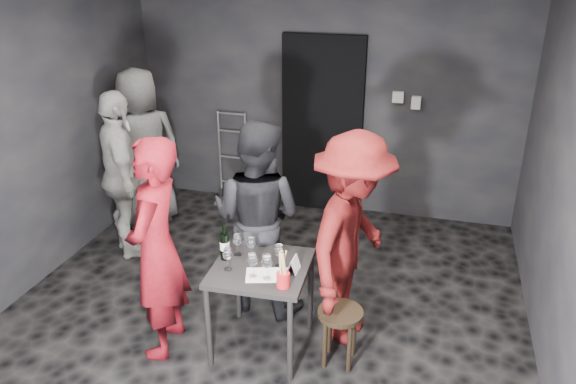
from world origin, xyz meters
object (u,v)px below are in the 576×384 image
(stool, at_px, (340,321))
(hand_truck, at_px, (233,185))
(woman_black, at_px, (257,204))
(breadstick_cup, at_px, (283,270))
(server_red, at_px, (155,231))
(wine_bottle, at_px, (225,245))
(bystander_grey, at_px, (141,133))
(tasting_table, at_px, (261,277))
(man_maroon, at_px, (353,223))
(bystander_cream, at_px, (120,163))

(stool, bearing_deg, hand_truck, 125.39)
(woman_black, bearing_deg, breadstick_cup, 127.86)
(hand_truck, distance_m, server_red, 2.97)
(hand_truck, xyz_separation_m, wine_bottle, (0.93, -2.58, 0.65))
(bystander_grey, bearing_deg, server_red, 78.37)
(tasting_table, distance_m, wine_bottle, 0.37)
(man_maroon, bearing_deg, bystander_cream, 84.36)
(stool, relative_size, bystander_grey, 0.22)
(woman_black, xyz_separation_m, bystander_cream, (-1.60, 0.51, 0.02))
(wine_bottle, bearing_deg, tasting_table, -5.22)
(hand_truck, bearing_deg, tasting_table, -63.63)
(server_red, xyz_separation_m, wine_bottle, (0.46, 0.23, -0.18))
(man_maroon, relative_size, breadstick_cup, 6.79)
(breadstick_cup, bearing_deg, bystander_cream, 147.65)
(stool, xyz_separation_m, server_red, (-1.39, -0.18, 0.67))
(bystander_cream, relative_size, breadstick_cup, 6.62)
(bystander_cream, bearing_deg, man_maroon, -147.10)
(hand_truck, bearing_deg, woman_black, -62.42)
(wine_bottle, bearing_deg, woman_black, 81.52)
(man_maroon, bearing_deg, stool, -169.56)
(tasting_table, height_order, breadstick_cup, breadstick_cup)
(tasting_table, xyz_separation_m, breadstick_cup, (0.24, -0.22, 0.24))
(tasting_table, xyz_separation_m, server_red, (-0.76, -0.20, 0.39))
(bystander_cream, bearing_deg, breadstick_cup, -162.78)
(server_red, relative_size, bystander_grey, 0.96)
(server_red, distance_m, breadstick_cup, 1.01)
(tasting_table, relative_size, stool, 1.60)
(bystander_cream, bearing_deg, bystander_grey, -27.38)
(stool, xyz_separation_m, woman_black, (-0.85, 0.59, 0.61))
(hand_truck, xyz_separation_m, man_maroon, (1.87, -2.26, 0.82))
(server_red, bearing_deg, man_maroon, 104.32)
(man_maroon, distance_m, bystander_grey, 3.01)
(bystander_grey, bearing_deg, breadstick_cup, 94.48)
(server_red, height_order, bystander_cream, server_red)
(bystander_grey, height_order, breadstick_cup, bystander_grey)
(tasting_table, relative_size, wine_bottle, 2.46)
(bystander_cream, height_order, wine_bottle, bystander_cream)
(man_maroon, bearing_deg, breadstick_cup, 156.53)
(bystander_cream, bearing_deg, stool, -154.62)
(wine_bottle, bearing_deg, man_maroon, 19.01)
(stool, bearing_deg, woman_black, 145.13)
(woman_black, height_order, wine_bottle, woman_black)
(bystander_cream, xyz_separation_m, wine_bottle, (1.52, -1.06, -0.14))
(hand_truck, height_order, stool, hand_truck)
(bystander_cream, bearing_deg, server_red, 179.24)
(stool, height_order, server_red, server_red)
(tasting_table, height_order, man_maroon, man_maroon)
(woman_black, xyz_separation_m, bystander_grey, (-1.77, 1.24, 0.10))
(tasting_table, xyz_separation_m, bystander_cream, (-1.82, 1.08, 0.35))
(stool, bearing_deg, breadstick_cup, -152.19)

